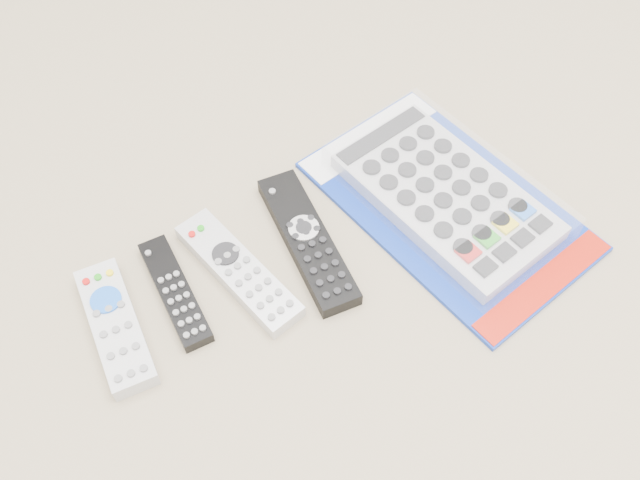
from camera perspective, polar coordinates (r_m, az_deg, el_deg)
remote_small_grey at (r=0.87m, az=-16.04°, el=-6.65°), size 0.08×0.18×0.03m
remote_slim_black at (r=0.88m, az=-11.51°, el=-4.10°), size 0.05×0.16×0.02m
remote_silver_dvd at (r=0.88m, az=-6.52°, el=-2.47°), size 0.07×0.20×0.02m
remote_large_black at (r=0.90m, az=-0.98°, el=-0.03°), size 0.09×0.22×0.02m
jumbo_remote_packaged at (r=0.95m, az=10.09°, el=3.62°), size 0.26×0.39×0.05m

